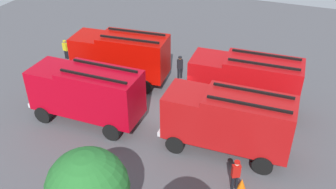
{
  "coord_description": "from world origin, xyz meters",
  "views": [
    {
      "loc": [
        -7.42,
        18.84,
        14.21
      ],
      "look_at": [
        0.0,
        0.0,
        1.4
      ],
      "focal_mm": 39.71,
      "sensor_mm": 36.0,
      "label": 1
    }
  ],
  "objects": [
    {
      "name": "fire_truck_2",
      "position": [
        -4.45,
        2.27,
        2.15
      ],
      "size": [
        7.25,
        2.88,
        3.88
      ],
      "rotation": [
        0.0,
        0.0,
        0.02
      ],
      "color": "#AD1012",
      "rests_on": "ground"
    },
    {
      "name": "tree_2",
      "position": [
        -0.8,
        10.5,
        3.43
      ],
      "size": [
        3.29,
        3.29,
        5.1
      ],
      "color": "brown",
      "rests_on": "ground"
    },
    {
      "name": "firefighter_3",
      "position": [
        0.85,
        -4.64,
        1.02
      ],
      "size": [
        0.48,
        0.42,
        1.81
      ],
      "rotation": [
        0.0,
        0.0,
        5.26
      ],
      "color": "black",
      "rests_on": "ground"
    },
    {
      "name": "firefighter_2",
      "position": [
        -6.81,
        -5.32,
        0.95
      ],
      "size": [
        0.36,
        0.48,
        1.7
      ],
      "rotation": [
        0.0,
        0.0,
        3.48
      ],
      "color": "black",
      "rests_on": "ground"
    },
    {
      "name": "ground_plane",
      "position": [
        0.0,
        0.0,
        0.0
      ],
      "size": [
        51.46,
        51.46,
        0.0
      ],
      "primitive_type": "plane",
      "color": "#4C4C51"
    },
    {
      "name": "firefighter_0",
      "position": [
        -5.62,
        5.06,
        1.03
      ],
      "size": [
        0.48,
        0.42,
        1.82
      ],
      "rotation": [
        0.0,
        0.0,
        2.1
      ],
      "color": "black",
      "rests_on": "ground"
    },
    {
      "name": "fire_truck_3",
      "position": [
        4.34,
        2.65,
        2.15
      ],
      "size": [
        7.22,
        2.79,
        3.88
      ],
      "rotation": [
        0.0,
        0.0,
        0.01
      ],
      "color": "#B50516",
      "rests_on": "ground"
    },
    {
      "name": "traffic_cone_0",
      "position": [
        -5.96,
        4.91,
        0.31
      ],
      "size": [
        0.44,
        0.44,
        0.63
      ],
      "primitive_type": "cone",
      "color": "#F2600C",
      "rests_on": "ground"
    },
    {
      "name": "fire_truck_1",
      "position": [
        4.78,
        -2.67,
        2.15
      ],
      "size": [
        7.38,
        3.25,
        3.88
      ],
      "rotation": [
        0.0,
        0.0,
        0.09
      ],
      "color": "#B80803",
      "rests_on": "ground"
    },
    {
      "name": "traffic_cone_1",
      "position": [
        -3.94,
        -4.34,
        0.28
      ],
      "size": [
        0.39,
        0.39,
        0.55
      ],
      "primitive_type": "cone",
      "color": "#F2600C",
      "rests_on": "ground"
    },
    {
      "name": "fire_truck_0",
      "position": [
        -4.44,
        -2.36,
        2.15
      ],
      "size": [
        7.29,
        2.99,
        3.88
      ],
      "rotation": [
        0.0,
        0.0,
        0.04
      ],
      "color": "#B50C0F",
      "rests_on": "ground"
    },
    {
      "name": "firefighter_1",
      "position": [
        10.86,
        -4.23,
        0.92
      ],
      "size": [
        0.46,
        0.33,
        1.64
      ],
      "rotation": [
        0.0,
        0.0,
        4.48
      ],
      "color": "black",
      "rests_on": "ground"
    }
  ]
}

